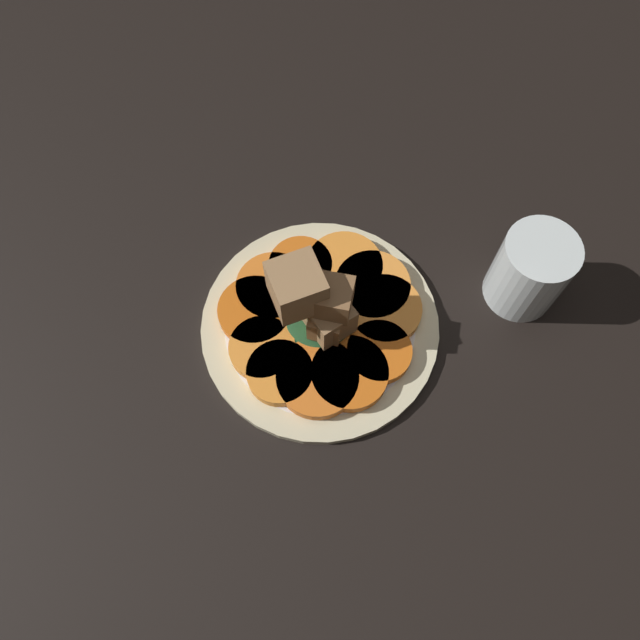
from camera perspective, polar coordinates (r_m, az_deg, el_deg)
table_slab at (r=67.94cm, az=0.00°, el=-1.06°), size 120.00×120.00×2.00cm
plate at (r=66.55cm, az=0.00°, el=-0.55°), size 25.31×25.31×1.05cm
carrot_slice_0 at (r=66.28cm, az=5.91°, el=0.93°), size 7.87×7.87×1.37cm
carrot_slice_1 at (r=67.40cm, az=4.81°, el=3.11°), size 8.13×8.13×1.37cm
carrot_slice_2 at (r=68.29cm, az=2.24°, el=4.85°), size 8.34×8.34×1.37cm
carrot_slice_3 at (r=68.33cm, az=-1.79°, el=4.93°), size 6.92×6.92×1.37cm
carrot_slice_4 at (r=67.29cm, az=-4.31°, el=3.01°), size 7.94×7.94×1.37cm
carrot_slice_5 at (r=66.23cm, az=-5.97°, el=0.82°), size 7.82×7.82×1.37cm
carrot_slice_6 at (r=64.49cm, az=-5.31°, el=-2.61°), size 6.86×6.86×1.37cm
carrot_slice_7 at (r=63.43cm, az=-3.68°, el=-4.84°), size 6.81×6.81×1.37cm
carrot_slice_8 at (r=63.13cm, az=-0.23°, el=-5.32°), size 8.41×8.41×1.37cm
carrot_slice_9 at (r=63.36cm, az=2.72°, el=-4.89°), size 7.89×7.89×1.37cm
carrot_slice_10 at (r=64.36cm, az=5.42°, el=-2.94°), size 6.73×6.73×1.37cm
center_pile at (r=61.48cm, az=-0.10°, el=1.02°), size 9.16×7.45×11.32cm
fork at (r=67.95cm, az=-1.28°, el=3.50°), size 16.52×8.65×0.40cm
water_glass at (r=68.33cm, az=18.65°, el=4.27°), size 7.66×7.66×9.30cm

